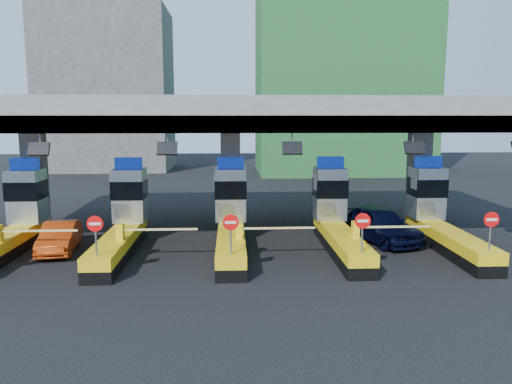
{
  "coord_description": "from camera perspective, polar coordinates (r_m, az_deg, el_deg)",
  "views": [
    {
      "loc": [
        0.04,
        -22.88,
        6.2
      ],
      "look_at": [
        1.18,
        0.0,
        2.67
      ],
      "focal_mm": 35.0,
      "sensor_mm": 36.0,
      "label": 1
    }
  ],
  "objects": [
    {
      "name": "ground",
      "position": [
        23.7,
        -2.87,
        -6.43
      ],
      "size": [
        120.0,
        120.0,
        0.0
      ],
      "primitive_type": "plane",
      "color": "black",
      "rests_on": "ground"
    },
    {
      "name": "toll_canopy",
      "position": [
        25.75,
        -2.98,
        8.59
      ],
      "size": [
        28.0,
        12.09,
        7.0
      ],
      "color": "slate",
      "rests_on": "ground"
    },
    {
      "name": "toll_lane_far_left",
      "position": [
        25.69,
        -25.83,
        -2.91
      ],
      "size": [
        4.43,
        8.0,
        4.16
      ],
      "color": "black",
      "rests_on": "ground"
    },
    {
      "name": "toll_lane_left",
      "position": [
        24.18,
        -14.84,
        -3.01
      ],
      "size": [
        4.43,
        8.0,
        4.16
      ],
      "color": "black",
      "rests_on": "ground"
    },
    {
      "name": "toll_lane_center",
      "position": [
        23.65,
        -2.89,
        -2.98
      ],
      "size": [
        4.43,
        8.0,
        4.16
      ],
      "color": "black",
      "rests_on": "ground"
    },
    {
      "name": "toll_lane_right",
      "position": [
        24.16,
        9.07,
        -2.83
      ],
      "size": [
        4.43,
        8.0,
        4.16
      ],
      "color": "black",
      "rests_on": "ground"
    },
    {
      "name": "toll_lane_far_right",
      "position": [
        25.66,
        20.07,
        -2.58
      ],
      "size": [
        4.43,
        8.0,
        4.16
      ],
      "color": "black",
      "rests_on": "ground"
    },
    {
      "name": "bg_building_scaffold",
      "position": [
        56.7,
        9.75,
        16.53
      ],
      "size": [
        18.0,
        12.0,
        28.0
      ],
      "primitive_type": "cube",
      "color": "#1E5926",
      "rests_on": "ground"
    },
    {
      "name": "bg_building_concrete",
      "position": [
        60.59,
        -16.57,
        11.04
      ],
      "size": [
        14.0,
        10.0,
        18.0
      ],
      "primitive_type": "cube",
      "color": "#4C4C49",
      "rests_on": "ground"
    },
    {
      "name": "van",
      "position": [
        25.5,
        13.87,
        -3.55
      ],
      "size": [
        3.66,
        5.56,
        1.76
      ],
      "primitive_type": "imported",
      "rotation": [
        0.0,
        0.0,
        0.33
      ],
      "color": "black",
      "rests_on": "ground"
    },
    {
      "name": "red_car",
      "position": [
        24.68,
        -21.51,
        -4.82
      ],
      "size": [
        1.94,
        4.22,
        1.34
      ],
      "primitive_type": "imported",
      "rotation": [
        0.0,
        0.0,
        0.13
      ],
      "color": "#BF3B0E",
      "rests_on": "ground"
    }
  ]
}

